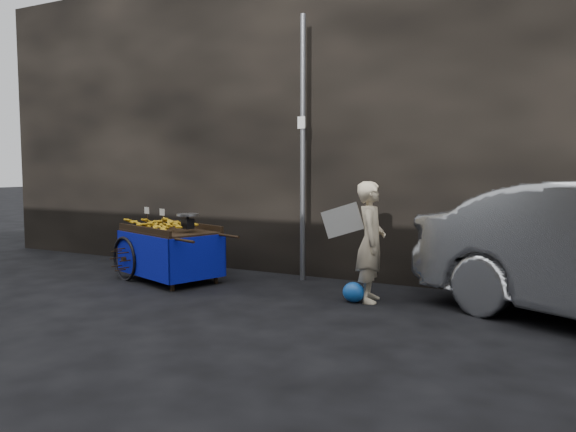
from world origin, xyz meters
The scene contains 6 objects.
ground centered at (0.00, 0.00, 0.00)m, with size 80.00×80.00×0.00m, color black.
building_wall centered at (0.39, 2.60, 2.50)m, with size 13.50×2.00×5.00m.
street_pole centered at (0.30, 1.30, 2.01)m, with size 0.12×0.10×4.00m.
banana_cart centered at (-1.51, 0.33, 0.70)m, with size 2.26×1.56×1.13m.
vendor centered at (1.69, 0.46, 0.78)m, with size 0.90×0.64×1.55m.
plastic_bag centered at (1.52, 0.31, 0.13)m, with size 0.29×0.23×0.26m, color #1753B3.
Camera 1 is at (4.06, -6.37, 1.74)m, focal length 35.00 mm.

